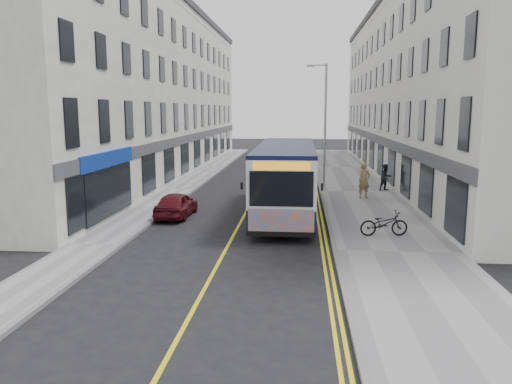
% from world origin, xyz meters
% --- Properties ---
extents(ground, '(140.00, 140.00, 0.00)m').
position_xyz_m(ground, '(0.00, 0.00, 0.00)').
color(ground, black).
rests_on(ground, ground).
extents(pavement_east, '(4.50, 64.00, 0.12)m').
position_xyz_m(pavement_east, '(6.25, 12.00, 0.06)').
color(pavement_east, gray).
rests_on(pavement_east, ground).
extents(pavement_west, '(2.00, 64.00, 0.12)m').
position_xyz_m(pavement_west, '(-5.00, 12.00, 0.06)').
color(pavement_west, gray).
rests_on(pavement_west, ground).
extents(kerb_east, '(0.18, 64.00, 0.13)m').
position_xyz_m(kerb_east, '(4.00, 12.00, 0.07)').
color(kerb_east, slate).
rests_on(kerb_east, ground).
extents(kerb_west, '(0.18, 64.00, 0.13)m').
position_xyz_m(kerb_west, '(-4.00, 12.00, 0.07)').
color(kerb_west, slate).
rests_on(kerb_west, ground).
extents(road_centre_line, '(0.12, 64.00, 0.01)m').
position_xyz_m(road_centre_line, '(0.00, 12.00, 0.00)').
color(road_centre_line, yellow).
rests_on(road_centre_line, ground).
extents(road_dbl_yellow_inner, '(0.10, 64.00, 0.01)m').
position_xyz_m(road_dbl_yellow_inner, '(3.55, 12.00, 0.00)').
color(road_dbl_yellow_inner, yellow).
rests_on(road_dbl_yellow_inner, ground).
extents(road_dbl_yellow_outer, '(0.10, 64.00, 0.01)m').
position_xyz_m(road_dbl_yellow_outer, '(3.75, 12.00, 0.00)').
color(road_dbl_yellow_outer, yellow).
rests_on(road_dbl_yellow_outer, ground).
extents(terrace_east, '(6.00, 46.00, 13.00)m').
position_xyz_m(terrace_east, '(11.50, 21.00, 6.50)').
color(terrace_east, silver).
rests_on(terrace_east, ground).
extents(terrace_west, '(6.00, 46.00, 13.00)m').
position_xyz_m(terrace_west, '(-9.00, 21.00, 6.50)').
color(terrace_west, white).
rests_on(terrace_west, ground).
extents(streetlamp, '(1.32, 0.18, 8.00)m').
position_xyz_m(streetlamp, '(4.17, 14.00, 4.38)').
color(streetlamp, '#989AA0').
rests_on(streetlamp, ground).
extents(city_bus, '(2.74, 11.74, 3.41)m').
position_xyz_m(city_bus, '(2.00, 5.49, 1.87)').
color(city_bus, black).
rests_on(city_bus, ground).
extents(bicycle, '(1.98, 0.93, 1.00)m').
position_xyz_m(bicycle, '(6.05, 1.00, 0.62)').
color(bicycle, black).
rests_on(bicycle, pavement_east).
extents(pedestrian_near, '(0.85, 0.71, 2.00)m').
position_xyz_m(pedestrian_near, '(6.32, 9.69, 1.12)').
color(pedestrian_near, olive).
rests_on(pedestrian_near, pavement_east).
extents(pedestrian_far, '(1.00, 0.93, 1.65)m').
position_xyz_m(pedestrian_far, '(8.00, 12.57, 0.94)').
color(pedestrian_far, black).
rests_on(pedestrian_far, pavement_east).
extents(car_white, '(1.88, 4.34, 1.39)m').
position_xyz_m(car_white, '(2.46, 21.74, 0.69)').
color(car_white, silver).
rests_on(car_white, ground).
extents(car_maroon, '(1.56, 3.64, 1.23)m').
position_xyz_m(car_maroon, '(-3.21, 4.30, 0.61)').
color(car_maroon, '#530D15').
rests_on(car_maroon, ground).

